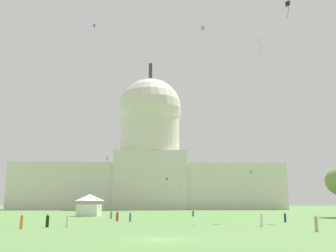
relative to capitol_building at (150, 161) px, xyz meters
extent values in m
plane|color=#567F42|center=(-0.96, -151.47, -22.99)|extent=(800.00, 800.00, 0.00)
cube|color=beige|center=(-31.73, 0.00, -12.33)|extent=(63.46, 25.22, 21.30)
cube|color=beige|center=(31.73, 0.00, -12.33)|extent=(63.46, 25.22, 21.30)
cube|color=beige|center=(0.00, 0.00, -9.52)|extent=(33.38, 27.75, 26.93)
cylinder|color=beige|center=(0.00, 0.00, 14.98)|extent=(29.22, 29.22, 22.07)
sphere|color=beige|center=(0.00, 0.00, 26.02)|extent=(31.26, 31.26, 31.26)
cylinder|color=#2D3833|center=(0.00, 0.00, 46.04)|extent=(1.80, 1.80, 8.79)
cube|color=white|center=(-15.68, -91.12, -21.59)|extent=(5.46, 6.01, 2.78)
pyramid|color=white|center=(-15.68, -91.12, -18.58)|extent=(5.73, 6.31, 1.62)
cylinder|color=orange|center=(-17.38, -137.12, -22.24)|extent=(0.51, 0.51, 1.50)
sphere|color=brown|center=(-17.38, -137.12, -21.39)|extent=(0.29, 0.29, 0.20)
cylinder|color=silver|center=(13.33, -134.10, -22.22)|extent=(0.49, 0.49, 1.54)
sphere|color=beige|center=(13.33, -134.10, -21.34)|extent=(0.27, 0.27, 0.21)
cylinder|color=#1E757A|center=(-4.81, -119.40, -22.31)|extent=(0.41, 0.41, 1.35)
sphere|color=#A37556|center=(-4.81, -119.40, -21.53)|extent=(0.27, 0.27, 0.22)
cylinder|color=navy|center=(20.77, -122.70, -22.30)|extent=(0.50, 0.50, 1.37)
sphere|color=beige|center=(20.77, -122.70, -21.50)|extent=(0.29, 0.29, 0.22)
cylinder|color=navy|center=(9.12, -94.23, -22.34)|extent=(0.40, 0.40, 1.30)
sphere|color=beige|center=(9.12, -94.23, -21.56)|extent=(0.27, 0.27, 0.25)
cylinder|color=black|center=(-15.09, -133.81, -22.25)|extent=(0.43, 0.43, 1.47)
sphere|color=#A37556|center=(-15.09, -133.81, -21.39)|extent=(0.27, 0.27, 0.25)
cylinder|color=silver|center=(-12.50, -133.87, -22.36)|extent=(0.50, 0.50, 1.26)
sphere|color=tan|center=(-12.50, -133.87, -21.60)|extent=(0.35, 0.35, 0.26)
cylinder|color=tan|center=(16.51, -143.75, -22.22)|extent=(0.42, 0.42, 1.53)
sphere|color=#A37556|center=(16.51, -143.75, -21.35)|extent=(0.25, 0.25, 0.21)
cylinder|color=red|center=(-7.15, -116.91, -22.25)|extent=(0.64, 0.64, 1.47)
sphere|color=#A37556|center=(-7.15, -116.91, -21.42)|extent=(0.29, 0.29, 0.21)
cylinder|color=gray|center=(-9.06, -106.69, -22.30)|extent=(0.58, 0.58, 1.36)
sphere|color=tan|center=(-9.06, -106.69, -21.50)|extent=(0.34, 0.34, 0.24)
pyramid|color=gold|center=(18.76, -120.94, 9.50)|extent=(0.64, 1.29, 0.14)
cylinder|color=gold|center=(18.64, -120.97, 7.45)|extent=(0.16, 0.07, 2.87)
cube|color=purple|center=(-16.26, -91.43, 26.18)|extent=(0.53, 0.64, 0.92)
cube|color=orange|center=(8.44, -21.20, -13.90)|extent=(1.03, 0.74, 1.11)
cylinder|color=red|center=(8.53, -21.20, -15.12)|extent=(0.23, 0.22, 1.33)
cube|color=pink|center=(16.18, -69.96, 36.42)|extent=(1.37, 1.30, 0.77)
cube|color=pink|center=(16.18, -69.96, 37.07)|extent=(1.37, 1.30, 0.77)
cube|color=#D1339E|center=(-17.26, -33.99, -2.55)|extent=(1.02, 0.94, 1.37)
cylinder|color=green|center=(-17.30, -33.99, -4.10)|extent=(0.14, 0.07, 1.66)
cube|color=blue|center=(5.33, -51.53, -11.79)|extent=(0.70, 0.69, 0.32)
cube|color=blue|center=(5.33, -51.53, -11.41)|extent=(0.70, 0.69, 0.32)
cylinder|color=blue|center=(5.27, -51.53, -13.36)|extent=(0.27, 0.10, 2.84)
pyramid|color=white|center=(10.05, -49.94, -12.93)|extent=(1.08, 1.21, 0.22)
cylinder|color=green|center=(10.42, -50.09, -14.66)|extent=(0.39, 0.16, 2.28)
cube|color=green|center=(19.85, -106.93, -13.53)|extent=(0.47, 0.37, 0.73)
cube|color=black|center=(27.24, -114.03, 21.08)|extent=(0.91, 0.84, 0.63)
cube|color=black|center=(27.24, -114.03, 21.65)|extent=(0.91, 0.84, 0.63)
cylinder|color=black|center=(27.23, -114.03, 19.55)|extent=(0.44, 0.19, 2.70)
pyramid|color=yellow|center=(33.31, -48.16, -6.52)|extent=(1.49, 1.35, 0.33)
camera|label=1|loc=(-2.49, -185.97, -19.86)|focal=40.78mm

